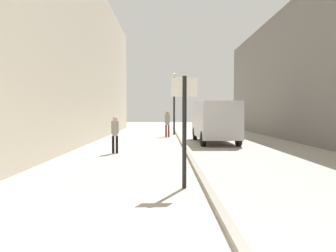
% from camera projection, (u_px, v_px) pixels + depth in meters
% --- Properties ---
extents(ground_plane, '(80.00, 80.00, 0.00)m').
position_uv_depth(ground_plane, '(151.00, 150.00, 14.43)').
color(ground_plane, '#A8A093').
extents(building_facade_left, '(3.07, 40.00, 9.96)m').
position_uv_depth(building_facade_left, '(38.00, 41.00, 14.15)').
color(building_facade_left, '#BCB29E').
rests_on(building_facade_left, ground_plane).
extents(kerb_strip, '(0.16, 40.00, 0.12)m').
position_uv_depth(kerb_strip, '(186.00, 149.00, 14.44)').
color(kerb_strip, gray).
rests_on(kerb_strip, ground_plane).
extents(pedestrian_main_foreground, '(0.32, 0.21, 1.60)m').
position_uv_depth(pedestrian_main_foreground, '(115.00, 132.00, 13.30)').
color(pedestrian_main_foreground, black).
rests_on(pedestrian_main_foreground, ground_plane).
extents(pedestrian_mid_block, '(0.36, 0.24, 1.84)m').
position_uv_depth(pedestrian_mid_block, '(167.00, 122.00, 21.89)').
color(pedestrian_mid_block, maroon).
rests_on(pedestrian_mid_block, ground_plane).
extents(delivery_van, '(2.14, 5.32, 2.33)m').
position_uv_depth(delivery_van, '(215.00, 121.00, 17.89)').
color(delivery_van, '#B7B7BC').
rests_on(delivery_van, ground_plane).
extents(street_sign_post, '(0.60, 0.10, 2.60)m').
position_uv_depth(street_sign_post, '(184.00, 122.00, 7.21)').
color(street_sign_post, black).
rests_on(street_sign_post, ground_plane).
extents(lamp_post, '(0.28, 0.28, 4.76)m').
position_uv_depth(lamp_post, '(174.00, 100.00, 24.18)').
color(lamp_post, black).
rests_on(lamp_post, ground_plane).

